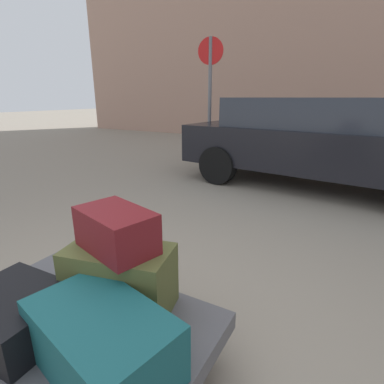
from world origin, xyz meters
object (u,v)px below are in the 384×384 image
duffel_bag_olive_front_left (120,278)px  duffel_bag_maroon_topmost_pile (116,230)px  no_parking_sign (210,91)px  suitcase_teal_rear_right (102,340)px  suitcase_black_center (16,313)px  parked_car (317,140)px  luggage_cart (80,329)px

duffel_bag_olive_front_left → duffel_bag_maroon_topmost_pile: size_ratio=1.33×
no_parking_sign → suitcase_teal_rear_right: bearing=-68.6°
suitcase_black_center → suitcase_teal_rear_right: (0.51, 0.05, 0.03)m
parked_car → suitcase_teal_rear_right: bearing=-92.3°
suitcase_black_center → duffel_bag_maroon_topmost_pile: size_ratio=1.21×
suitcase_black_center → suitcase_teal_rear_right: suitcase_teal_rear_right is taller
suitcase_black_center → parked_car: parked_car is taller
duffel_bag_olive_front_left → suitcase_black_center: (-0.31, -0.39, -0.07)m
duffel_bag_maroon_topmost_pile → parked_car: parked_car is taller
duffel_bag_olive_front_left → no_parking_sign: bearing=97.7°
suitcase_teal_rear_right → duffel_bag_maroon_topmost_pile: duffel_bag_maroon_topmost_pile is taller
duffel_bag_olive_front_left → suitcase_teal_rear_right: (0.20, -0.33, -0.04)m
suitcase_teal_rear_right → parked_car: parked_car is taller
luggage_cart → no_parking_sign: size_ratio=0.55×
suitcase_teal_rear_right → no_parking_sign: (-1.93, 4.93, 1.07)m
duffel_bag_maroon_topmost_pile → no_parking_sign: no_parking_sign is taller
duffel_bag_olive_front_left → duffel_bag_maroon_topmost_pile: duffel_bag_maroon_topmost_pile is taller
suitcase_teal_rear_right → parked_car: size_ratio=0.14×
duffel_bag_olive_front_left → duffel_bag_maroon_topmost_pile: bearing=0.0°
luggage_cart → no_parking_sign: no_parking_sign is taller
duffel_bag_maroon_topmost_pile → parked_car: size_ratio=0.09×
luggage_cart → duffel_bag_olive_front_left: duffel_bag_olive_front_left is taller
suitcase_teal_rear_right → no_parking_sign: 5.40m
duffel_bag_olive_front_left → suitcase_teal_rear_right: size_ratio=0.86×
duffel_bag_olive_front_left → no_parking_sign: (-1.73, 4.60, 1.03)m
luggage_cart → suitcase_teal_rear_right: suitcase_teal_rear_right is taller
duffel_bag_maroon_topmost_pile → no_parking_sign: (-1.73, 4.60, 0.76)m
suitcase_black_center → suitcase_teal_rear_right: size_ratio=0.78×
duffel_bag_olive_front_left → parked_car: parked_car is taller
luggage_cart → suitcase_black_center: (-0.18, -0.20, 0.17)m
suitcase_black_center → parked_car: size_ratio=0.11×
duffel_bag_maroon_topmost_pile → no_parking_sign: size_ratio=0.16×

